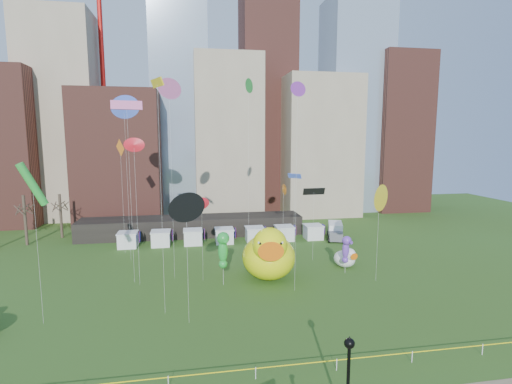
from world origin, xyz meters
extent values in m
plane|color=#36551A|center=(0.00, 0.00, 0.00)|extent=(160.00, 160.00, 0.00)
cube|color=gray|center=(-30.00, 62.00, 21.00)|extent=(14.00, 12.00, 42.00)
cube|color=brown|center=(-18.00, 56.00, 13.00)|extent=(16.00, 14.00, 26.00)
cube|color=#8C9EB2|center=(-6.00, 64.00, 27.50)|extent=(12.00, 12.00, 55.00)
cube|color=gray|center=(4.00, 60.00, 17.00)|extent=(14.00, 14.00, 34.00)
cube|color=brown|center=(14.00, 66.00, 34.00)|extent=(12.00, 12.00, 68.00)
cube|color=gray|center=(24.00, 58.00, 15.00)|extent=(16.00, 14.00, 30.00)
cube|color=#8C9EB2|center=(34.00, 62.00, 24.00)|extent=(14.00, 12.00, 48.00)
cube|color=brown|center=(44.00, 60.00, 18.00)|extent=(12.00, 12.00, 36.00)
cylinder|color=red|center=(-22.00, 64.00, 38.00)|extent=(1.00, 1.00, 76.00)
cylinder|color=red|center=(30.00, 64.00, 38.00)|extent=(1.00, 1.00, 76.00)
cube|color=black|center=(-4.00, 42.00, 1.60)|extent=(38.00, 6.00, 3.20)
cube|color=white|center=(-14.00, 36.00, 1.10)|extent=(2.80, 2.80, 2.20)
cube|color=red|center=(-12.20, 36.00, 1.60)|extent=(0.08, 1.40, 1.60)
cube|color=white|center=(-9.00, 36.00, 1.10)|extent=(2.80, 2.80, 2.20)
cube|color=red|center=(-7.20, 36.00, 1.60)|extent=(0.08, 1.40, 1.60)
cube|color=white|center=(-4.00, 36.00, 1.10)|extent=(2.80, 2.80, 2.20)
cube|color=red|center=(-2.20, 36.00, 1.60)|extent=(0.08, 1.40, 1.60)
cube|color=white|center=(1.00, 36.00, 1.10)|extent=(2.80, 2.80, 2.20)
cube|color=red|center=(2.80, 36.00, 1.60)|extent=(0.08, 1.40, 1.60)
cube|color=white|center=(6.00, 36.00, 1.10)|extent=(2.80, 2.80, 2.20)
cube|color=red|center=(7.80, 36.00, 1.60)|extent=(0.08, 1.40, 1.60)
cube|color=white|center=(11.00, 36.00, 1.10)|extent=(2.80, 2.80, 2.20)
cube|color=red|center=(12.80, 36.00, 1.60)|extent=(0.08, 1.40, 1.60)
cube|color=white|center=(16.00, 36.00, 1.10)|extent=(2.80, 2.80, 2.20)
cube|color=red|center=(17.80, 36.00, 1.60)|extent=(0.08, 1.40, 1.60)
cylinder|color=#382B21|center=(-30.00, 40.00, 4.00)|extent=(0.44, 0.44, 8.00)
cylinder|color=#382B21|center=(-26.00, 44.00, 3.75)|extent=(0.44, 0.44, 7.50)
cylinder|color=white|center=(-6.00, 0.00, 0.45)|extent=(0.06, 0.06, 0.90)
cylinder|color=white|center=(0.00, 0.00, 0.45)|extent=(0.06, 0.06, 0.90)
cylinder|color=white|center=(6.00, 0.00, 0.45)|extent=(0.06, 0.06, 0.90)
cylinder|color=white|center=(12.00, 0.00, 0.45)|extent=(0.06, 0.06, 0.90)
cylinder|color=white|center=(18.00, 0.00, 0.45)|extent=(0.06, 0.06, 0.90)
cube|color=#FFE90D|center=(0.00, 0.00, 0.80)|extent=(50.00, 0.02, 0.07)
ellipsoid|color=#F5FA0C|center=(4.91, 19.32, 2.65)|extent=(7.49, 8.43, 5.30)
ellipsoid|color=#F5FA0C|center=(5.36, 22.21, 2.51)|extent=(1.95, 1.62, 2.15)
sphere|color=#F5FA0C|center=(4.55, 16.97, 4.79)|extent=(4.55, 4.55, 3.99)
cone|color=orange|center=(4.29, 15.30, 4.65)|extent=(2.44, 2.11, 2.19)
sphere|color=white|center=(3.30, 16.05, 5.32)|extent=(0.72, 0.72, 0.72)
sphere|color=white|center=(5.47, 15.72, 5.32)|extent=(0.72, 0.72, 0.72)
sphere|color=black|center=(3.25, 15.72, 5.32)|extent=(0.36, 0.36, 0.36)
sphere|color=black|center=(5.42, 15.39, 5.32)|extent=(0.36, 0.36, 0.36)
ellipsoid|color=white|center=(15.56, 21.60, 1.07)|extent=(3.40, 3.69, 2.14)
ellipsoid|color=white|center=(15.20, 22.72, 1.02)|extent=(0.85, 0.74, 0.87)
sphere|color=white|center=(15.85, 20.68, 1.93)|extent=(2.03, 2.03, 1.61)
cone|color=orange|center=(16.06, 20.03, 1.88)|extent=(1.07, 0.96, 0.89)
sphere|color=white|center=(15.57, 20.13, 2.15)|extent=(0.29, 0.29, 0.29)
sphere|color=white|center=(16.41, 20.40, 2.15)|extent=(0.29, 0.29, 0.29)
sphere|color=black|center=(15.61, 20.00, 2.15)|extent=(0.15, 0.15, 0.15)
sphere|color=black|center=(16.45, 20.27, 2.15)|extent=(0.15, 0.15, 0.15)
cylinder|color=silver|center=(-0.71, 17.99, 2.04)|extent=(0.03, 0.03, 4.07)
ellipsoid|color=green|center=(-0.71, 17.99, 4.07)|extent=(1.24, 1.08, 2.79)
sphere|color=green|center=(-0.71, 17.84, 5.57)|extent=(1.65, 1.65, 1.43)
cone|color=green|center=(-0.71, 17.20, 5.50)|extent=(0.65, 0.96, 0.50)
sphere|color=green|center=(-0.71, 18.04, 2.47)|extent=(1.00, 1.00, 1.00)
cylinder|color=silver|center=(14.70, 19.26, 1.51)|extent=(0.03, 0.03, 3.02)
ellipsoid|color=purple|center=(14.70, 19.26, 3.02)|extent=(1.07, 0.97, 2.27)
sphere|color=purple|center=(14.70, 19.11, 4.24)|extent=(1.45, 1.45, 1.16)
cone|color=purple|center=(14.70, 18.59, 4.18)|extent=(0.61, 0.81, 0.41)
sphere|color=purple|center=(14.70, 19.31, 1.72)|extent=(0.81, 0.81, 0.81)
sphere|color=black|center=(4.40, -5.60, 5.38)|extent=(0.61, 0.61, 0.61)
cone|color=black|center=(4.40, -5.60, 5.70)|extent=(0.22, 0.22, 0.27)
cube|color=white|center=(19.93, 36.07, 1.44)|extent=(3.57, 5.10, 2.32)
cube|color=#595960|center=(18.99, 33.26, 0.97)|extent=(2.55, 2.26, 1.48)
cylinder|color=black|center=(18.30, 34.86, 0.42)|extent=(0.48, 0.86, 0.83)
cylinder|color=black|center=(20.50, 34.13, 0.42)|extent=(0.48, 0.86, 0.83)
cylinder|color=black|center=(19.29, 37.85, 0.42)|extent=(0.48, 0.86, 0.83)
cylinder|color=black|center=(21.49, 37.12, 0.42)|extent=(0.48, 0.86, 0.83)
cylinder|color=silver|center=(-10.24, 19.59, 8.05)|extent=(0.02, 0.02, 16.09)
cone|color=red|center=(-10.24, 19.59, 16.09)|extent=(1.57, 0.45, 1.56)
cylinder|color=silver|center=(-10.97, 20.57, 10.22)|extent=(0.02, 0.02, 20.44)
cube|color=pink|center=(-10.97, 20.57, 20.44)|extent=(3.38, 0.98, 1.02)
cylinder|color=silver|center=(-4.63, 9.16, 5.41)|extent=(0.02, 0.02, 10.82)
cone|color=black|center=(-4.63, 9.16, 10.82)|extent=(2.29, 1.83, 2.62)
cylinder|color=silver|center=(2.91, 22.20, 11.52)|extent=(0.02, 0.02, 23.05)
cone|color=green|center=(2.91, 22.20, 23.05)|extent=(1.04, 1.63, 1.75)
cylinder|color=silver|center=(-6.92, 11.61, 10.86)|extent=(0.02, 0.02, 21.73)
cube|color=yellow|center=(-6.92, 11.61, 21.73)|extent=(1.37, 2.41, 0.77)
cylinder|color=silver|center=(8.97, 22.80, 6.02)|extent=(0.02, 0.02, 12.04)
cube|color=blue|center=(8.97, 22.80, 12.04)|extent=(1.49, 1.69, 0.61)
cylinder|color=silver|center=(-13.96, 33.01, 7.74)|extent=(0.02, 0.02, 15.48)
cube|color=orange|center=(-13.96, 33.01, 15.48)|extent=(1.43, 2.02, 2.44)
cylinder|color=silver|center=(6.96, 14.92, 10.93)|extent=(0.02, 0.02, 21.86)
cone|color=purple|center=(6.96, 14.92, 21.86)|extent=(1.40, 0.96, 1.53)
cylinder|color=silver|center=(-2.98, 19.90, 4.64)|extent=(0.02, 0.02, 9.28)
cone|color=red|center=(-2.98, 19.90, 9.28)|extent=(1.35, 0.84, 1.44)
cylinder|color=silver|center=(-6.35, 21.14, 11.19)|extent=(0.02, 0.02, 22.38)
cone|color=pink|center=(-6.35, 21.14, 22.38)|extent=(1.87, 1.90, 2.37)
cylinder|color=silver|center=(12.31, 24.96, 4.83)|extent=(0.02, 0.02, 9.67)
cube|color=black|center=(12.31, 24.96, 9.67)|extent=(3.08, 0.57, 0.94)
cylinder|color=silver|center=(-17.76, 11.36, 6.42)|extent=(0.02, 0.02, 12.84)
cylinder|color=green|center=(-17.76, 11.36, 12.84)|extent=(2.38, 1.70, 3.98)
cylinder|color=silver|center=(17.30, 16.22, 5.00)|extent=(0.02, 0.02, 10.00)
cone|color=yellow|center=(17.30, 16.22, 10.00)|extent=(2.50, 2.41, 3.09)
cylinder|color=silver|center=(-12.59, 29.10, 10.45)|extent=(0.02, 0.02, 20.91)
cone|color=blue|center=(-12.59, 29.10, 20.91)|extent=(2.88, 1.81, 3.07)
cylinder|color=silver|center=(8.99, 28.77, 4.74)|extent=(0.02, 0.02, 9.48)
cone|color=orange|center=(8.99, 28.77, 9.48)|extent=(0.26, 1.58, 1.57)
camera|label=1|loc=(-4.21, -24.63, 16.81)|focal=27.00mm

